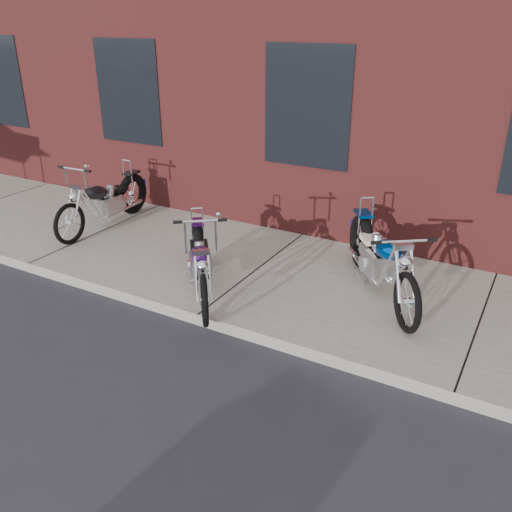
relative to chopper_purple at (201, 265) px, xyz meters
The scene contains 5 objects.
ground 0.80m from the chopper_purple, 60.67° to the right, with size 120.00×120.00×0.00m, color #272730.
sidewalk 1.13m from the chopper_purple, 73.56° to the left, with size 22.00×3.00×0.15m, color slate.
chopper_purple is the anchor object (origin of this frame).
chopper_blue 2.30m from the chopper_purple, 29.10° to the left, with size 1.56×2.04×1.07m.
chopper_third 3.03m from the chopper_purple, 156.60° to the left, with size 0.56×2.29×1.16m.
Camera 1 is at (3.41, -4.60, 3.47)m, focal length 38.00 mm.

